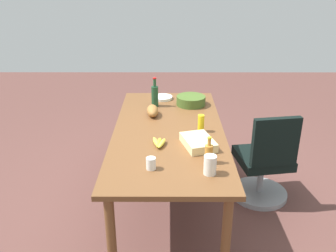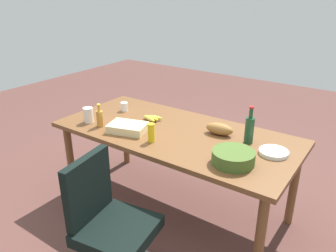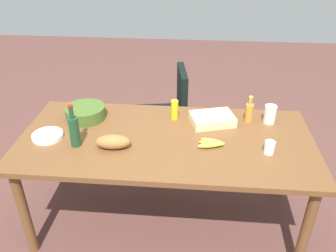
# 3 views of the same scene
# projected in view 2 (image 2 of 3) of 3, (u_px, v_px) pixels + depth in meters

# --- Properties ---
(ground_plane) EXTENTS (10.00, 10.00, 0.00)m
(ground_plane) POSITION_uv_depth(u_px,v_px,m) (174.00, 206.00, 3.20)
(ground_plane) COLOR brown
(conference_table) EXTENTS (2.11, 0.99, 0.80)m
(conference_table) POSITION_uv_depth(u_px,v_px,m) (175.00, 139.00, 2.92)
(conference_table) COLOR brown
(conference_table) RESTS_ON ground
(office_chair) EXTENTS (0.56, 0.56, 0.94)m
(office_chair) POSITION_uv_depth(u_px,v_px,m) (112.00, 236.00, 2.31)
(office_chair) COLOR gray
(office_chair) RESTS_ON ground
(banana_bunch) EXTENTS (0.20, 0.13, 0.04)m
(banana_bunch) POSITION_uv_depth(u_px,v_px,m) (152.00, 118.00, 3.11)
(banana_bunch) COLOR yellow
(banana_bunch) RESTS_ON conference_table
(wine_bottle) EXTENTS (0.08, 0.08, 0.31)m
(wine_bottle) POSITION_uv_depth(u_px,v_px,m) (249.00, 129.00, 2.63)
(wine_bottle) COLOR #1C4528
(wine_bottle) RESTS_ON conference_table
(mayo_jar) EXTENTS (0.11, 0.11, 0.14)m
(mayo_jar) POSITION_uv_depth(u_px,v_px,m) (88.00, 115.00, 3.05)
(mayo_jar) COLOR white
(mayo_jar) RESTS_ON conference_table
(bread_loaf) EXTENTS (0.25, 0.13, 0.10)m
(bread_loaf) POSITION_uv_depth(u_px,v_px,m) (219.00, 129.00, 2.81)
(bread_loaf) COLOR #9B6833
(bread_loaf) RESTS_ON conference_table
(dressing_bottle) EXTENTS (0.07, 0.07, 0.21)m
(dressing_bottle) POSITION_uv_depth(u_px,v_px,m) (100.00, 118.00, 2.96)
(dressing_bottle) COLOR #C78532
(dressing_bottle) RESTS_ON conference_table
(paper_cup) EXTENTS (0.07, 0.07, 0.09)m
(paper_cup) POSITION_uv_depth(u_px,v_px,m) (124.00, 107.00, 3.34)
(paper_cup) COLOR white
(paper_cup) RESTS_ON conference_table
(mustard_bottle) EXTENTS (0.07, 0.07, 0.16)m
(mustard_bottle) POSITION_uv_depth(u_px,v_px,m) (151.00, 133.00, 2.66)
(mustard_bottle) COLOR yellow
(mustard_bottle) RESTS_ON conference_table
(salad_bowl) EXTENTS (0.33, 0.33, 0.10)m
(salad_bowl) POSITION_uv_depth(u_px,v_px,m) (233.00, 157.00, 2.35)
(salad_bowl) COLOR #446025
(salad_bowl) RESTS_ON conference_table
(paper_plate_stack) EXTENTS (0.25, 0.25, 0.03)m
(paper_plate_stack) POSITION_uv_depth(u_px,v_px,m) (274.00, 152.00, 2.49)
(paper_plate_stack) COLOR white
(paper_plate_stack) RESTS_ON conference_table
(sheet_cake) EXTENTS (0.37, 0.30, 0.07)m
(sheet_cake) POSITION_uv_depth(u_px,v_px,m) (128.00, 128.00, 2.87)
(sheet_cake) COLOR beige
(sheet_cake) RESTS_ON conference_table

